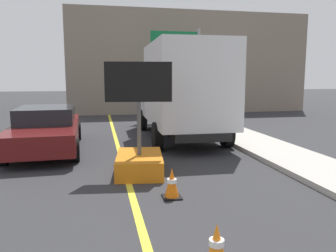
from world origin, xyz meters
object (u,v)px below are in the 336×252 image
pickup_car (46,129)px  traffic_cone_near_sign (217,246)px  arrow_board_trailer (139,153)px  box_truck (181,90)px  highway_guide_sign (185,57)px  traffic_cone_mid_lane (172,183)px

pickup_car → traffic_cone_near_sign: bearing=-68.1°
pickup_car → traffic_cone_near_sign: pickup_car is taller
arrow_board_trailer → box_truck: 4.94m
pickup_car → highway_guide_sign: (6.40, 6.99, 2.72)m
arrow_board_trailer → box_truck: box_truck is taller
highway_guide_sign → traffic_cone_near_sign: size_ratio=8.59×
box_truck → highway_guide_sign: (1.68, 5.96, 1.54)m
traffic_cone_near_sign → pickup_car: bearing=111.9°
arrow_board_trailer → highway_guide_sign: size_ratio=0.54×
pickup_car → highway_guide_sign: size_ratio=1.05×
pickup_car → traffic_cone_near_sign: (3.04, -7.58, -0.41)m
arrow_board_trailer → highway_guide_sign: bearing=69.7°
arrow_board_trailer → highway_guide_sign: (3.78, 10.20, 2.94)m
traffic_cone_mid_lane → highway_guide_sign: bearing=74.4°
traffic_cone_near_sign → traffic_cone_mid_lane: 2.49m
traffic_cone_near_sign → arrow_board_trailer: bearing=95.6°
arrow_board_trailer → traffic_cone_near_sign: bearing=-84.4°
arrow_board_trailer → traffic_cone_mid_lane: 1.93m
pickup_car → box_truck: bearing=12.3°
box_truck → traffic_cone_near_sign: size_ratio=11.53×
arrow_board_trailer → traffic_cone_near_sign: size_ratio=4.64×
arrow_board_trailer → box_truck: (2.10, 4.24, 1.40)m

